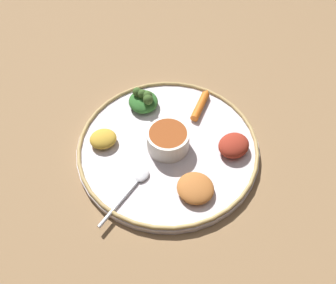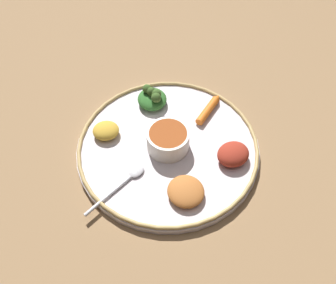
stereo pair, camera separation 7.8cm
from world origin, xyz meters
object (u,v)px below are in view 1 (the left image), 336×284
object	(u,v)px
center_bowl	(168,139)
carrot_near_spoon	(201,104)
spoon	(132,187)
greens_pile	(143,100)

from	to	relation	value
center_bowl	carrot_near_spoon	world-z (taller)	center_bowl
center_bowl	spoon	world-z (taller)	center_bowl
center_bowl	greens_pile	xyz separation A→B (m)	(-0.07, 0.11, -0.01)
greens_pile	carrot_near_spoon	xyz separation A→B (m)	(0.13, 0.01, -0.01)
greens_pile	carrot_near_spoon	distance (m)	0.13
spoon	greens_pile	distance (m)	0.22
greens_pile	carrot_near_spoon	bearing A→B (deg)	6.39
center_bowl	carrot_near_spoon	size ratio (longest dim) A/B	0.90
center_bowl	greens_pile	world-z (taller)	greens_pile
carrot_near_spoon	spoon	bearing A→B (deg)	-116.08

